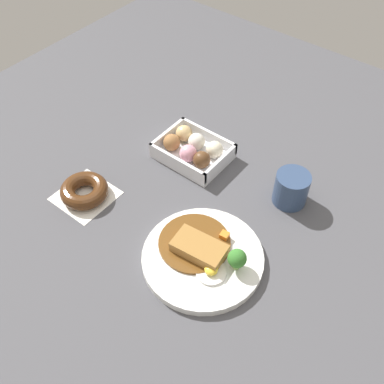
# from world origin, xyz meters

# --- Properties ---
(ground_plane) EXTENTS (1.60, 1.60, 0.00)m
(ground_plane) POSITION_xyz_m (0.00, 0.00, 0.00)
(ground_plane) COLOR #4C4C51
(curry_plate) EXTENTS (0.25, 0.25, 0.07)m
(curry_plate) POSITION_xyz_m (-0.11, 0.10, 0.01)
(curry_plate) COLOR white
(curry_plate) RESTS_ON ground_plane
(donut_box) EXTENTS (0.17, 0.13, 0.06)m
(donut_box) POSITION_xyz_m (0.10, -0.13, 0.02)
(donut_box) COLOR white
(donut_box) RESTS_ON ground_plane
(chocolate_ring_donut) EXTENTS (0.13, 0.13, 0.04)m
(chocolate_ring_donut) POSITION_xyz_m (0.22, 0.13, 0.02)
(chocolate_ring_donut) COLOR white
(chocolate_ring_donut) RESTS_ON ground_plane
(coffee_mug) EXTENTS (0.08, 0.08, 0.08)m
(coffee_mug) POSITION_xyz_m (-0.16, -0.15, 0.04)
(coffee_mug) COLOR #33476B
(coffee_mug) RESTS_ON ground_plane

